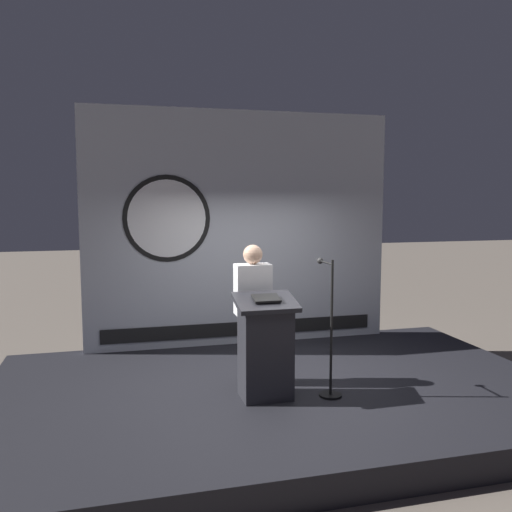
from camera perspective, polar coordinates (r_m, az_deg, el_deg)
The scene contains 6 objects.
ground_plane at distance 6.41m, azimuth 2.30°, elevation -15.96°, with size 40.00×40.00×0.00m, color #6B6056.
stage_platform at distance 6.35m, azimuth 2.30°, elevation -14.71°, with size 6.40×4.00×0.30m, color black.
banner_display at distance 7.72m, azimuth -1.84°, elevation 2.80°, with size 4.41×0.12×3.33m.
podium at distance 5.76m, azimuth 1.02°, elevation -9.66°, with size 0.64×0.50×1.11m.
speaker_person at distance 6.14m, azimuth -0.34°, elevation -6.06°, with size 0.40×0.26×1.59m.
microphone_stand at distance 5.89m, azimuth 7.76°, elevation -9.63°, with size 0.24×0.51×1.47m.
Camera 1 is at (-1.73, -5.67, 2.42)m, focal length 37.85 mm.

